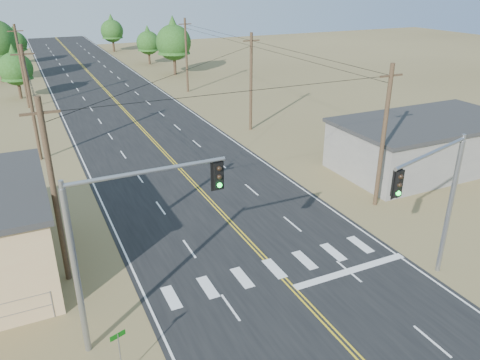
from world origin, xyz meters
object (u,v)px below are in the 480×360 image
building_right (425,145)px  street_sign (119,348)px  signal_mast_right (438,192)px  signal_mast_left (120,231)px

building_right → street_sign: size_ratio=6.60×
building_right → signal_mast_right: size_ratio=1.89×
street_sign → signal_mast_right: bearing=-20.8°
building_right → street_sign: (-28.35, -12.11, -0.48)m
building_right → signal_mast_left: size_ratio=1.86×
street_sign → signal_mast_left: bearing=48.1°
signal_mast_right → street_sign: size_ratio=3.49×
building_right → street_sign: bearing=-156.9°
signal_mast_left → signal_mast_right: size_ratio=1.02×
signal_mast_left → signal_mast_right: signal_mast_left is taller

